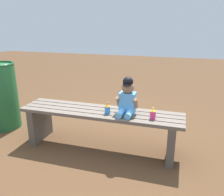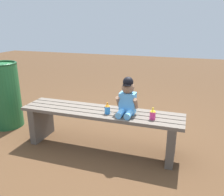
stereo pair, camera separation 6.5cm
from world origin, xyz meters
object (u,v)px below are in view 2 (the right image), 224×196
object	(u,v)px
sippy_cup_left	(107,109)
sippy_cup_right	(153,114)
trash_bin	(4,95)
child_figure	(127,98)
park_bench	(101,122)

from	to	relation	value
sippy_cup_left	sippy_cup_right	size ratio (longest dim) A/B	1.00
trash_bin	sippy_cup_right	bearing A→B (deg)	-6.00
child_figure	sippy_cup_right	size ratio (longest dim) A/B	3.26
park_bench	sippy_cup_left	bearing A→B (deg)	-30.66
child_figure	trash_bin	size ratio (longest dim) A/B	0.45
sippy_cup_left	child_figure	bearing A→B (deg)	19.49
child_figure	sippy_cup_right	world-z (taller)	child_figure
park_bench	trash_bin	distance (m)	1.50
trash_bin	park_bench	bearing A→B (deg)	-6.05
sippy_cup_right	child_figure	bearing A→B (deg)	166.10
park_bench	trash_bin	bearing A→B (deg)	173.95
sippy_cup_right	trash_bin	world-z (taller)	trash_bin
sippy_cup_right	trash_bin	bearing A→B (deg)	174.00
sippy_cup_left	sippy_cup_right	world-z (taller)	same
park_bench	sippy_cup_right	size ratio (longest dim) A/B	14.85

